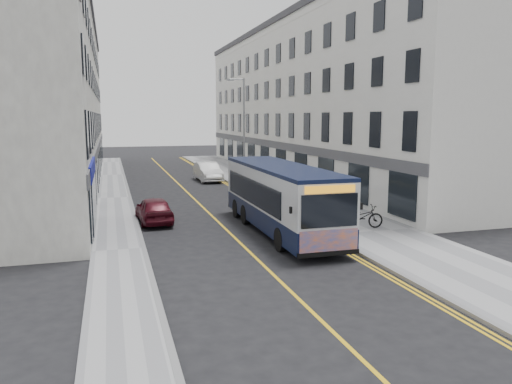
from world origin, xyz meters
TOP-DOWN VIEW (x-y plane):
  - ground at (0.00, 0.00)m, footprint 140.00×140.00m
  - pavement_east at (6.25, 12.00)m, footprint 4.50×64.00m
  - pavement_west at (-5.00, 12.00)m, footprint 2.00×64.00m
  - kerb_east at (4.00, 12.00)m, footprint 0.18×64.00m
  - kerb_west at (-4.00, 12.00)m, footprint 0.18×64.00m
  - road_centre_line at (0.00, 12.00)m, footprint 0.12×64.00m
  - road_dbl_yellow_inner at (3.55, 12.00)m, footprint 0.10×64.00m
  - road_dbl_yellow_outer at (3.75, 12.00)m, footprint 0.10×64.00m
  - terrace_east at (11.50, 21.00)m, footprint 6.00×46.00m
  - terrace_west at (-9.00, 21.00)m, footprint 6.00×46.00m
  - streetlamp at (4.17, 14.00)m, footprint 1.32×0.18m
  - city_bus at (2.29, 0.30)m, footprint 2.49×10.67m
  - bicycle at (6.01, -0.55)m, footprint 2.15×0.98m
  - pedestrian_near at (6.26, 10.65)m, footprint 0.79×0.63m
  - pedestrian_far at (6.60, 16.12)m, footprint 0.94×0.83m
  - car_white at (2.58, 19.42)m, footprint 1.78×4.72m
  - car_maroon at (-3.12, 4.05)m, footprint 1.80×3.99m

SIDE VIEW (x-z plane):
  - ground at x=0.00m, z-range 0.00..0.00m
  - road_centre_line at x=0.00m, z-range 0.00..0.01m
  - road_dbl_yellow_inner at x=3.55m, z-range 0.00..0.01m
  - road_dbl_yellow_outer at x=3.75m, z-range 0.00..0.01m
  - pavement_east at x=6.25m, z-range 0.00..0.12m
  - pavement_west at x=-5.00m, z-range 0.00..0.12m
  - kerb_east at x=4.00m, z-range 0.00..0.13m
  - kerb_west at x=-4.00m, z-range 0.00..0.13m
  - car_maroon at x=-3.12m, z-range 0.00..1.33m
  - bicycle at x=6.01m, z-range 0.12..1.21m
  - car_white at x=2.58m, z-range 0.00..1.54m
  - pedestrian_far at x=6.60m, z-range 0.12..1.73m
  - pedestrian_near at x=6.26m, z-range 0.12..2.01m
  - city_bus at x=2.29m, z-range 0.15..3.24m
  - streetlamp at x=4.17m, z-range 0.38..8.38m
  - terrace_east at x=11.50m, z-range 0.00..13.00m
  - terrace_west at x=-9.00m, z-range 0.00..13.00m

